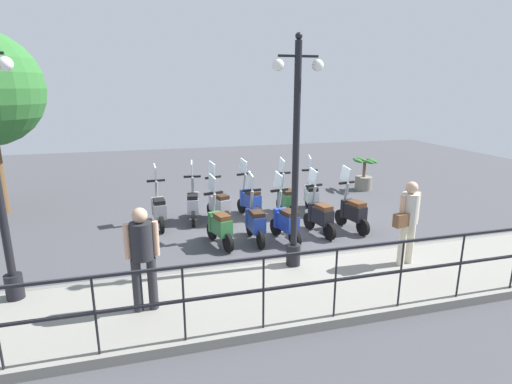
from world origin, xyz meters
name	(u,v)px	position (x,y,z in m)	size (l,w,h in m)	color
ground_plane	(278,228)	(0.00, 0.00, 0.00)	(28.00, 28.00, 0.00)	#424247
promenade_walkway	(335,283)	(-3.15, 0.00, 0.07)	(2.20, 20.00, 0.15)	gray
fence_railing	(370,265)	(-4.20, 0.00, 0.89)	(0.04, 16.03, 1.07)	black
lamp_post_near	(295,170)	(-2.40, 0.49, 1.95)	(0.26, 0.90, 4.09)	black
pedestrian_with_bag	(408,217)	(-2.92, -1.54, 1.08)	(0.40, 0.63, 1.59)	beige
pedestrian_distant	(142,252)	(-3.28, 3.15, 1.08)	(0.33, 0.49, 1.59)	#28282D
potted_palm	(364,177)	(2.84, -4.00, 0.45)	(1.06, 0.66, 1.05)	slate
scooter_near_0	(352,211)	(-0.63, -1.68, 0.48)	(1.22, 0.48, 1.54)	black
scooter_near_1	(320,215)	(-0.69, -0.80, 0.48)	(1.22, 0.48, 1.54)	black
scooter_near_2	(285,221)	(-0.89, 0.12, 0.48)	(1.22, 0.50, 1.54)	black
scooter_near_3	(255,221)	(-0.74, 0.78, 0.48)	(1.23, 0.44, 1.54)	black
scooter_near_4	(219,225)	(-0.75, 1.58, 0.48)	(1.21, 0.53, 1.54)	black
scooter_far_0	(311,195)	(1.00, -1.30, 0.48)	(1.22, 0.48, 1.54)	black
scooter_far_1	(286,199)	(0.82, -0.50, 0.48)	(1.23, 0.44, 1.54)	black
scooter_far_2	(250,200)	(1.00, 0.45, 0.48)	(1.20, 0.54, 1.54)	black
scooter_far_3	(219,204)	(0.82, 1.32, 0.48)	(1.19, 0.55, 1.54)	black
scooter_far_4	(193,203)	(1.04, 1.95, 0.48)	(1.23, 0.44, 1.54)	black
scooter_far_5	(159,209)	(0.80, 2.81, 0.48)	(1.23, 0.44, 1.54)	black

